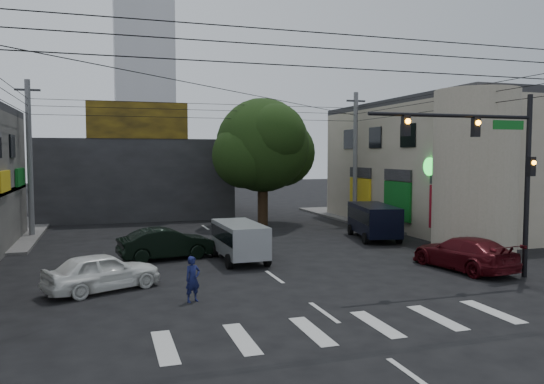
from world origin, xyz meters
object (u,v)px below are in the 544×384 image
utility_pole_far_right (355,158)px  navy_van (374,222)px  silver_minivan (240,242)px  traffic_gantry (493,155)px  white_compact (103,272)px  traffic_officer (193,279)px  street_tree (263,146)px  dark_sedan (167,243)px  maroon_sedan (463,253)px  utility_pole_far_left (30,159)px

utility_pole_far_right → navy_van: size_ratio=1.76×
silver_minivan → traffic_gantry: bearing=-128.9°
white_compact → traffic_officer: 3.72m
street_tree → traffic_officer: bearing=-113.6°
white_compact → silver_minivan: (5.94, 3.59, 0.19)m
white_compact → navy_van: 16.61m
dark_sedan → maroon_sedan: bearing=-127.2°
utility_pole_far_right → silver_minivan: size_ratio=2.23×
traffic_gantry → silver_minivan: traffic_gantry is taller
street_tree → maroon_sedan: size_ratio=1.71×
street_tree → white_compact: street_tree is taller
utility_pole_far_left → navy_van: utility_pole_far_left is taller
dark_sedan → navy_van: navy_van is taller
street_tree → silver_minivan: bearing=-111.5°
navy_van → traffic_officer: (-12.01, -9.84, -0.23)m
white_compact → navy_van: (14.85, 7.44, 0.29)m
navy_van → traffic_officer: 15.53m
traffic_gantry → white_compact: 15.18m
utility_pole_far_left → utility_pole_far_right: bearing=0.0°
silver_minivan → navy_van: 9.71m
utility_pole_far_left → maroon_sedan: (18.53, -15.16, -3.90)m
utility_pole_far_right → navy_van: (-2.15, -6.73, -3.61)m
white_compact → traffic_officer: traffic_officer is taller
utility_pole_far_right → utility_pole_far_left: bearing=180.0°
street_tree → utility_pole_far_right: utility_pole_far_right is taller
traffic_gantry → maroon_sedan: bearing=83.8°
utility_pole_far_right → navy_van: 7.93m
utility_pole_far_left → navy_van: 20.34m
utility_pole_far_right → dark_sedan: (-14.16, -9.01, -3.87)m
utility_pole_far_left → white_compact: bearing=-74.2°
dark_sedan → white_compact: size_ratio=1.05×
traffic_gantry → silver_minivan: bearing=142.5°
traffic_gantry → traffic_officer: size_ratio=4.74×
traffic_gantry → navy_van: traffic_gantry is taller
white_compact → maroon_sedan: bearing=-117.5°
utility_pole_far_left → traffic_officer: utility_pole_far_left is taller
maroon_sedan → navy_van: bearing=-100.3°
white_compact → traffic_officer: bearing=-153.8°
silver_minivan → white_compact: bearing=119.7°
street_tree → maroon_sedan: 17.32m
utility_pole_far_left → maroon_sedan: 24.25m
white_compact → traffic_officer: (2.84, -2.40, 0.07)m
navy_van → traffic_officer: bearing=141.7°
traffic_gantry → dark_sedan: (-11.49, 8.00, -4.10)m
white_compact → dark_sedan: bearing=-52.4°
traffic_officer → street_tree: bearing=43.0°
dark_sedan → traffic_gantry: bearing=-134.3°
maroon_sedan → dark_sedan: bearing=-35.8°
silver_minivan → dark_sedan: bearing=61.7°
dark_sedan → maroon_sedan: 13.21m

